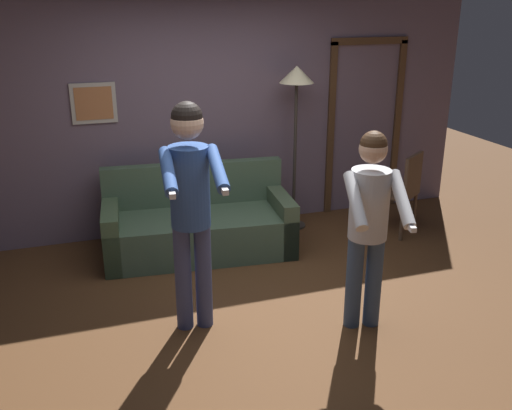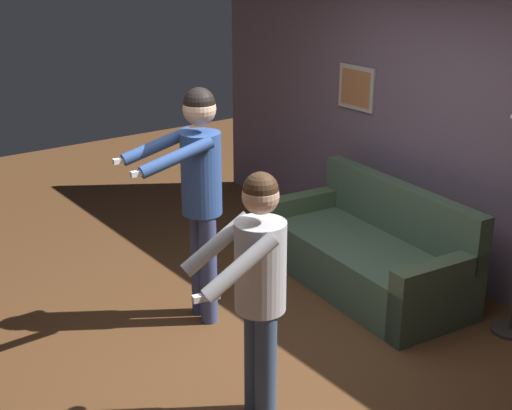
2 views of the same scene
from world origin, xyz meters
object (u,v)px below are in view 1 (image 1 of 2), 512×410
object	(u,v)px
couch	(198,226)
person_standing_right	(369,216)
dining_chair_distant	(402,189)
person_standing_left	(190,195)
torchiere_lamp	(296,91)

from	to	relation	value
couch	person_standing_right	size ratio (longest dim) A/B	1.23
dining_chair_distant	couch	bearing A→B (deg)	173.48
couch	person_standing_left	world-z (taller)	person_standing_left
person_standing_left	dining_chair_distant	bearing A→B (deg)	24.21
torchiere_lamp	person_standing_left	bearing A→B (deg)	-131.70
person_standing_left	dining_chair_distant	distance (m)	2.92
person_standing_left	dining_chair_distant	world-z (taller)	person_standing_left
couch	person_standing_right	bearing A→B (deg)	-63.52
dining_chair_distant	person_standing_right	bearing A→B (deg)	-130.08
couch	torchiere_lamp	world-z (taller)	torchiere_lamp
person_standing_right	dining_chair_distant	size ratio (longest dim) A/B	1.72
torchiere_lamp	dining_chair_distant	xyz separation A→B (m)	(1.05, -0.58, -1.04)
dining_chair_distant	torchiere_lamp	bearing A→B (deg)	150.88
person_standing_left	dining_chair_distant	size ratio (longest dim) A/B	1.95
person_standing_right	couch	bearing A→B (deg)	116.48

